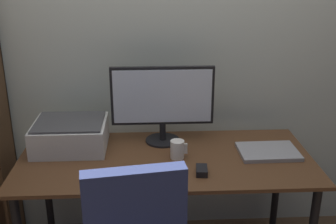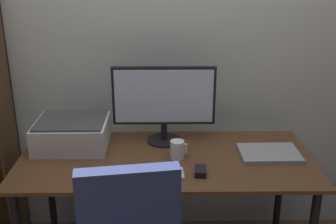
{
  "view_description": "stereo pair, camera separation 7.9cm",
  "coord_description": "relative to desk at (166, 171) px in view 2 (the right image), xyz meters",
  "views": [
    {
      "loc": [
        -0.09,
        -2.01,
        1.75
      ],
      "look_at": [
        0.01,
        0.01,
        1.0
      ],
      "focal_mm": 44.34,
      "sensor_mm": 36.0,
      "label": 1
    },
    {
      "loc": [
        -0.01,
        -2.01,
        1.75
      ],
      "look_at": [
        0.01,
        0.01,
        1.0
      ],
      "focal_mm": 44.34,
      "sensor_mm": 36.0,
      "label": 2
    }
  ],
  "objects": [
    {
      "name": "back_wall",
      "position": [
        0.0,
        0.52,
        0.64
      ],
      "size": [
        6.4,
        0.1,
        2.6
      ],
      "primitive_type": "cube",
      "color": "beige",
      "rests_on": "ground"
    },
    {
      "name": "desk",
      "position": [
        0.0,
        0.0,
        0.0
      ],
      "size": [
        1.58,
        0.71,
        0.74
      ],
      "color": "#56351E",
      "rests_on": "ground"
    },
    {
      "name": "monitor",
      "position": [
        -0.01,
        0.21,
        0.34
      ],
      "size": [
        0.58,
        0.2,
        0.45
      ],
      "color": "black",
      "rests_on": "desk"
    },
    {
      "name": "keyboard",
      "position": [
        -0.06,
        -0.2,
        0.09
      ],
      "size": [
        0.3,
        0.12,
        0.02
      ],
      "primitive_type": "cube",
      "rotation": [
        0.0,
        0.0,
        0.05
      ],
      "color": "#B7BABC",
      "rests_on": "desk"
    },
    {
      "name": "mouse",
      "position": [
        0.17,
        -0.18,
        0.1
      ],
      "size": [
        0.06,
        0.1,
        0.03
      ],
      "primitive_type": "cube",
      "rotation": [
        0.0,
        0.0,
        -0.09
      ],
      "color": "black",
      "rests_on": "desk"
    },
    {
      "name": "coffee_mug",
      "position": [
        0.06,
        -0.01,
        0.13
      ],
      "size": [
        0.09,
        0.07,
        0.1
      ],
      "color": "white",
      "rests_on": "desk"
    },
    {
      "name": "laptop",
      "position": [
        0.57,
        0.02,
        0.1
      ],
      "size": [
        0.32,
        0.24,
        0.02
      ],
      "primitive_type": "cube",
      "rotation": [
        0.0,
        0.0,
        0.02
      ],
      "color": "#99999E",
      "rests_on": "desk"
    },
    {
      "name": "printer",
      "position": [
        -0.53,
        0.15,
        0.16
      ],
      "size": [
        0.4,
        0.34,
        0.16
      ],
      "color": "silver",
      "rests_on": "desk"
    }
  ]
}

